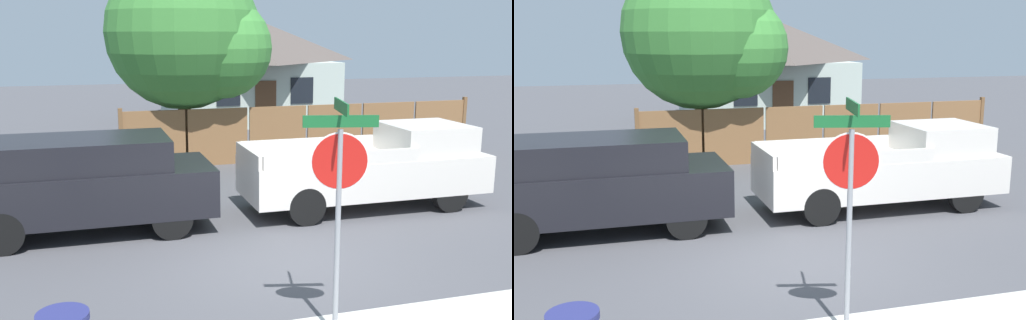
# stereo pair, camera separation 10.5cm
# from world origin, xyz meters

# --- Properties ---
(ground_plane) EXTENTS (80.00, 80.00, 0.00)m
(ground_plane) POSITION_xyz_m (0.00, 0.00, 0.00)
(ground_plane) COLOR #47474C
(wooden_fence) EXTENTS (11.48, 0.12, 1.81)m
(wooden_fence) POSITION_xyz_m (3.56, 8.14, 0.86)
(wooden_fence) COLOR brown
(wooden_fence) RESTS_ON ground
(house) EXTENTS (7.65, 6.74, 4.73)m
(house) POSITION_xyz_m (4.19, 17.61, 2.45)
(house) COLOR #B2C1B7
(house) RESTS_ON ground
(oak_tree) EXTENTS (4.90, 4.67, 6.28)m
(oak_tree) POSITION_xyz_m (0.13, 8.99, 3.83)
(oak_tree) COLOR brown
(oak_tree) RESTS_ON ground
(red_suv) EXTENTS (4.89, 2.04, 1.90)m
(red_suv) POSITION_xyz_m (-3.16, 2.73, 1.04)
(red_suv) COLOR black
(red_suv) RESTS_ON ground
(orange_pickup) EXTENTS (5.50, 1.88, 1.86)m
(orange_pickup) POSITION_xyz_m (3.10, 2.73, 0.92)
(orange_pickup) COLOR silver
(orange_pickup) RESTS_ON ground
(stop_sign) EXTENTS (0.92, 0.83, 3.08)m
(stop_sign) POSITION_xyz_m (-0.14, -2.53, 2.09)
(stop_sign) COLOR gray
(stop_sign) RESTS_ON ground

